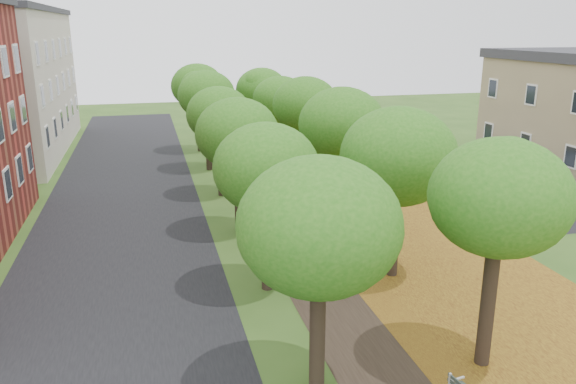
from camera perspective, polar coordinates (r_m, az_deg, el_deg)
ground at (r=16.05m, az=10.82°, el=-17.91°), size 120.00×120.00×0.00m
street_asphalt at (r=28.39m, az=-16.56°, el=-2.73°), size 8.00×70.00×0.01m
footpath at (r=28.97m, az=-1.61°, el=-1.65°), size 3.20×70.00×0.01m
leaf_verge at (r=30.40m, az=7.63°, el=-0.92°), size 7.50×70.00×0.01m
parking_lot at (r=35.18m, az=19.99°, el=0.61°), size 9.00×16.00×0.01m
tree_row_west at (r=27.51m, az=-6.20°, el=7.12°), size 3.86×33.86×6.26m
tree_row_east at (r=28.57m, az=3.45°, el=7.52°), size 3.86×33.86×6.26m
car_silver at (r=29.64m, az=21.46°, el=-0.97°), size 4.46×3.12×1.41m
car_red at (r=30.44m, az=21.19°, el=-0.53°), size 4.45×2.56×1.39m
car_grey at (r=33.81m, az=17.22°, el=1.57°), size 5.31×2.50×1.50m
car_white at (r=35.67m, az=16.85°, el=2.38°), size 5.98×3.79×1.54m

